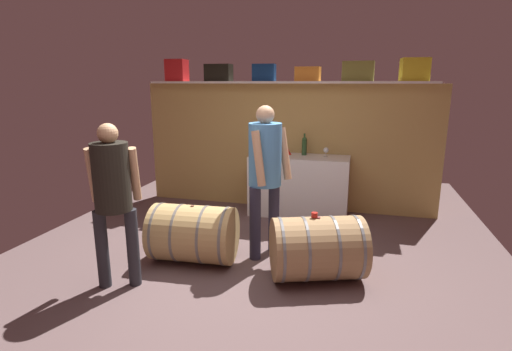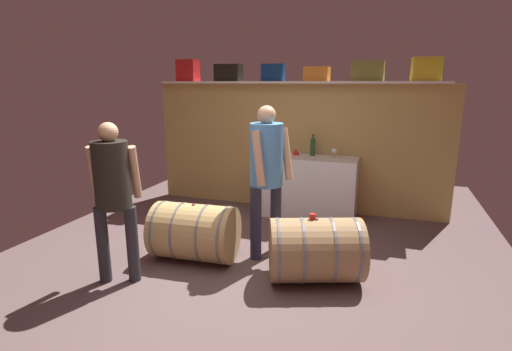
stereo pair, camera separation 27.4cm
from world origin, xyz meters
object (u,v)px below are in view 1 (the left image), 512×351
Objects in this scene: red_funnel at (288,151)px; visitor_tasting at (113,189)px; toolcase_olive at (358,71)px; toolcase_yellow at (415,70)px; toolcase_black at (219,73)px; winemaker_pouring at (265,166)px; toolcase_orange at (308,74)px; wine_bottle_green at (304,145)px; toolcase_navy at (264,73)px; wine_barrel_far at (193,233)px; toolcase_red at (177,70)px; work_cabinet at (299,186)px; tasting_cup at (314,215)px; wine_glass at (326,150)px; wine_barrel_near at (317,248)px.

visitor_tasting is (-1.18, -2.68, 0.04)m from red_funnel.
toolcase_olive is 0.74m from toolcase_yellow.
visitor_tasting is at bearing -93.41° from toolcase_black.
toolcase_olive is at bearing 30.10° from visitor_tasting.
visitor_tasting is at bearing -19.01° from winemaker_pouring.
toolcase_orange is 1.09× the size of wine_bottle_green.
toolcase_orange reaches higher than visitor_tasting.
toolcase_navy is at bearing 173.88° from wine_bottle_green.
visitor_tasting reaches higher than wine_barrel_far.
toolcase_red is 1.41m from toolcase_navy.
visitor_tasting is (-2.14, -2.77, -1.13)m from toolcase_olive.
work_cabinet reaches higher than tasting_cup.
winemaker_pouring reaches higher than tasting_cup.
red_funnel is at bearing 174.85° from wine_glass.
toolcase_black is at bearing 175.33° from red_funnel.
wine_glass is (2.38, -0.14, -1.15)m from toolcase_red.
toolcase_red is 3.75m from wine_barrel_near.
toolcase_yellow is (1.44, 0.00, 0.05)m from toolcase_orange.
wine_glass is at bearing -156.36° from toolcase_olive.
winemaker_pouring reaches higher than work_cabinet.
wine_barrel_far is at bearing 177.41° from tasting_cup.
wine_glass is 0.58m from red_funnel.
toolcase_red is 2.06m from toolcase_orange.
wine_barrel_far is 1.10m from winemaker_pouring.
wine_glass is at bearing 53.28° from wine_barrel_far.
toolcase_yellow is 3.21× the size of red_funnel.
wine_barrel_far is (-0.89, -1.88, -0.13)m from work_cabinet.
toolcase_black is 1.11× the size of toolcase_orange.
wine_glass is at bearing -21.52° from toolcase_orange.
work_cabinet is 1.65m from winemaker_pouring.
wine_barrel_near is (0.11, -2.00, -0.67)m from wine_glass.
wine_bottle_green is at bearing -8.29° from toolcase_navy.
tasting_cup is at bearing -72.67° from red_funnel.
wine_bottle_green is (2.05, -0.07, -1.10)m from toolcase_red.
tasting_cup is (0.40, -2.07, -0.36)m from wine_bottle_green.
wine_glass is 1.27× the size of red_funnel.
toolcase_navy is 0.21× the size of visitor_tasting.
work_cabinet is 2.09m from wine_barrel_far.
toolcase_red is at bearing 114.58° from wine_barrel_far.
toolcase_yellow reaches higher than wine_barrel_far.
toolcase_orange is at bearing 155.72° from wine_glass.
red_funnel is (-1.70, -0.09, -1.18)m from toolcase_yellow.
toolcase_red is 0.23× the size of work_cabinet.
wine_bottle_green is at bearing 82.28° from wine_barrel_near.
toolcase_black reaches higher than wine_glass.
toolcase_yellow reaches higher than toolcase_black.
toolcase_orange reaches higher than winemaker_pouring.
toolcase_olive is at bearing -1.94° from toolcase_black.
red_funnel is (-0.24, -0.02, -0.10)m from wine_bottle_green.
toolcase_yellow is 2.98m from wine_barrel_near.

